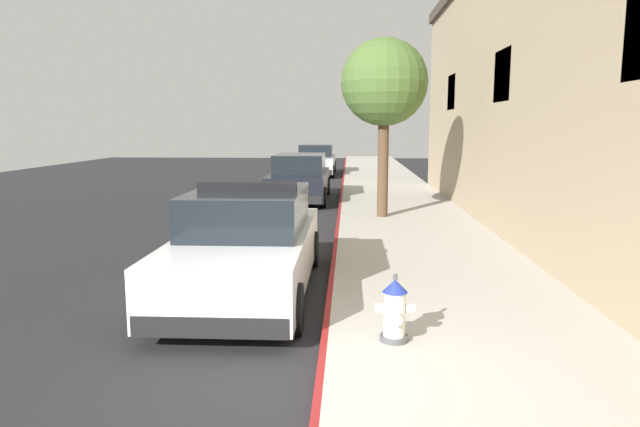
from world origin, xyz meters
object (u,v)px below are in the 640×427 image
(parked_car_silver_ahead, at_px, (300,179))
(fire_hydrant, at_px, (395,311))
(parked_car_dark_far, at_px, (316,161))
(street_tree, at_px, (384,84))
(police_cruiser, at_px, (248,244))

(parked_car_silver_ahead, distance_m, fire_hydrant, 13.33)
(parked_car_dark_far, xyz_separation_m, street_tree, (2.58, -14.48, 2.83))
(fire_hydrant, bearing_deg, parked_car_silver_ahead, 99.49)
(parked_car_silver_ahead, relative_size, parked_car_dark_far, 1.00)
(fire_hydrant, bearing_deg, parked_car_dark_far, 95.42)
(parked_car_silver_ahead, relative_size, fire_hydrant, 6.37)
(parked_car_dark_far, bearing_deg, parked_car_silver_ahead, -89.91)
(police_cruiser, relative_size, fire_hydrant, 6.37)
(parked_car_silver_ahead, height_order, parked_car_dark_far, same)
(police_cruiser, xyz_separation_m, fire_hydrant, (2.04, -2.27, -0.25))
(street_tree, bearing_deg, fire_hydrant, -92.35)
(police_cruiser, relative_size, street_tree, 1.06)
(parked_car_silver_ahead, xyz_separation_m, street_tree, (2.56, -4.30, 2.83))
(fire_hydrant, bearing_deg, street_tree, 87.65)
(police_cruiser, xyz_separation_m, parked_car_dark_far, (-0.18, 21.05, -0.00))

